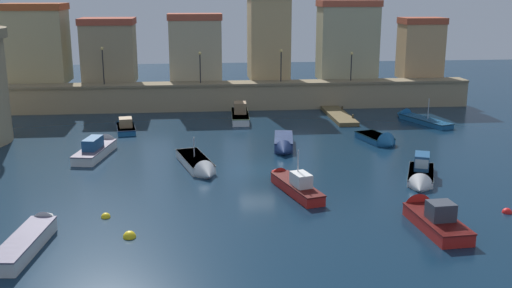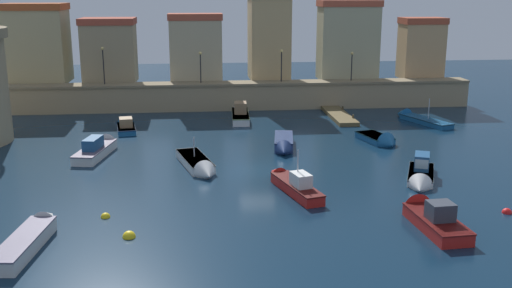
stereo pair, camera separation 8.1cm
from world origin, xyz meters
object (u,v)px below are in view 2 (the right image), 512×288
(moored_boat_5, at_px, (429,215))
(mooring_buoy_2, at_px, (507,213))
(moored_boat_2, at_px, (99,147))
(mooring_buoy_0, at_px, (129,237))
(quay_lamp_3, at_px, (352,61))
(moored_boat_6, at_px, (199,165))
(mooring_buoy_1, at_px, (106,217))
(moored_boat_7, at_px, (417,118))
(moored_boat_9, at_px, (284,144))
(quay_lamp_0, at_px, (103,60))
(moored_boat_3, at_px, (240,113))
(moored_boat_10, at_px, (381,140))
(moored_boat_0, at_px, (421,176))
(quay_lamp_2, at_px, (281,60))
(moored_boat_8, at_px, (126,125))
(moored_boat_1, at_px, (31,236))
(moored_boat_4, at_px, (292,183))
(quay_lamp_1, at_px, (200,62))

(moored_boat_5, height_order, mooring_buoy_2, moored_boat_5)
(moored_boat_2, relative_size, mooring_buoy_0, 10.47)
(quay_lamp_3, relative_size, mooring_buoy_0, 4.51)
(moored_boat_6, bearing_deg, moored_boat_5, 33.47)
(mooring_buoy_0, xyz_separation_m, mooring_buoy_1, (-1.63, 3.00, 0.00))
(moored_boat_7, xyz_separation_m, mooring_buoy_1, (-26.86, -23.21, -0.26))
(moored_boat_9, bearing_deg, quay_lamp_0, -127.77)
(moored_boat_3, xyz_separation_m, moored_boat_7, (17.25, -2.89, -0.28))
(moored_boat_10, bearing_deg, moored_boat_3, -150.66)
(moored_boat_2, bearing_deg, moored_boat_9, -79.38)
(moored_boat_2, distance_m, mooring_buoy_2, 29.91)
(moored_boat_3, bearing_deg, moored_boat_7, -96.69)
(quay_lamp_3, xyz_separation_m, mooring_buoy_2, (0.89, -32.70, -5.02))
(moored_boat_10, bearing_deg, mooring_buoy_0, -61.84)
(moored_boat_5, relative_size, mooring_buoy_2, 11.16)
(quay_lamp_3, bearing_deg, moored_boat_5, -97.15)
(moored_boat_3, distance_m, mooring_buoy_0, 30.18)
(moored_boat_7, height_order, mooring_buoy_2, moored_boat_7)
(quay_lamp_3, height_order, moored_boat_0, quay_lamp_3)
(quay_lamp_0, bearing_deg, quay_lamp_2, 0.00)
(quay_lamp_2, bearing_deg, moored_boat_9, -97.30)
(moored_boat_5, relative_size, moored_boat_10, 1.31)
(moored_boat_3, bearing_deg, moored_boat_8, 112.28)
(quay_lamp_2, bearing_deg, moored_boat_6, -112.18)
(quay_lamp_2, height_order, moored_boat_1, quay_lamp_2)
(moored_boat_5, relative_size, mooring_buoy_1, 11.80)
(moored_boat_0, distance_m, mooring_buoy_0, 20.03)
(moored_boat_4, bearing_deg, mooring_buoy_0, 109.30)
(moored_boat_3, relative_size, moored_boat_8, 1.42)
(moored_boat_1, height_order, moored_boat_10, moored_boat_10)
(quay_lamp_1, relative_size, moored_boat_10, 0.68)
(quay_lamp_0, xyz_separation_m, moored_boat_6, (9.64, -22.32, -5.12))
(moored_boat_8, xyz_separation_m, mooring_buoy_1, (1.28, -22.25, -0.39))
(moored_boat_5, bearing_deg, moored_boat_4, 42.22)
(moored_boat_8, bearing_deg, quay_lamp_1, -47.40)
(moored_boat_5, height_order, moored_boat_10, moored_boat_5)
(quay_lamp_2, distance_m, moored_boat_10, 18.06)
(moored_boat_2, distance_m, moored_boat_3, 17.10)
(quay_lamp_3, xyz_separation_m, mooring_buoy_1, (-22.17, -31.10, -5.02))
(moored_boat_2, relative_size, moored_boat_8, 1.39)
(quay_lamp_1, height_order, moored_boat_3, quay_lamp_1)
(moored_boat_7, height_order, mooring_buoy_1, moored_boat_7)
(quay_lamp_2, height_order, moored_boat_8, quay_lamp_2)
(mooring_buoy_1, bearing_deg, quay_lamp_3, 54.52)
(moored_boat_9, bearing_deg, moored_boat_6, -45.00)
(mooring_buoy_2, bearing_deg, moored_boat_7, 81.30)
(moored_boat_3, relative_size, moored_boat_4, 1.05)
(moored_boat_5, xyz_separation_m, moored_boat_7, (8.93, 25.92, -0.22))
(moored_boat_7, bearing_deg, moored_boat_4, 121.35)
(moored_boat_10, distance_m, mooring_buoy_1, 25.42)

